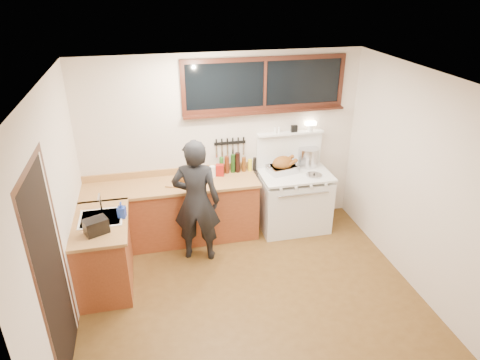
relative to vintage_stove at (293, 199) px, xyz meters
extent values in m
cube|color=#543716|center=(-1.00, -1.41, -0.48)|extent=(4.00, 3.50, 0.02)
cube|color=beige|center=(-1.00, 0.36, 0.83)|extent=(4.00, 0.05, 2.60)
cube|color=beige|center=(-1.00, -3.19, 0.83)|extent=(4.00, 0.05, 2.60)
cube|color=beige|center=(-3.03, -1.41, 0.83)|extent=(0.05, 3.50, 2.60)
cube|color=beige|center=(1.02, -1.41, 0.83)|extent=(0.05, 3.50, 2.60)
cube|color=white|center=(-1.00, -1.41, 2.16)|extent=(4.00, 3.50, 0.05)
cube|color=brown|center=(-1.80, 0.04, -0.04)|extent=(2.40, 0.60, 0.86)
cube|color=#AA7943|center=(-1.80, 0.03, 0.41)|extent=(2.44, 0.64, 0.04)
cube|color=#AA7943|center=(-1.80, 0.32, 0.48)|extent=(2.40, 0.03, 0.10)
sphere|color=#B78C38|center=(-2.80, -0.24, 0.23)|extent=(0.03, 0.03, 0.03)
sphere|color=#B78C38|center=(-2.30, -0.24, 0.23)|extent=(0.03, 0.03, 0.03)
sphere|color=#B78C38|center=(-1.80, -0.24, 0.23)|extent=(0.03, 0.03, 0.03)
sphere|color=#B78C38|center=(-1.30, -0.24, 0.23)|extent=(0.03, 0.03, 0.03)
sphere|color=#B78C38|center=(-0.85, -0.24, 0.23)|extent=(0.03, 0.03, 0.03)
cube|color=brown|center=(-2.70, -0.79, -0.04)|extent=(0.60, 1.05, 0.86)
cube|color=#AA7943|center=(-2.69, -0.79, 0.41)|extent=(0.64, 1.09, 0.04)
cube|color=white|center=(-2.68, -0.71, 0.37)|extent=(0.45, 0.40, 0.14)
cube|color=white|center=(-2.68, -0.71, 0.44)|extent=(0.50, 0.45, 0.01)
cylinder|color=silver|center=(-2.68, -0.53, 0.55)|extent=(0.02, 0.02, 0.24)
cylinder|color=silver|center=(-2.68, -0.61, 0.66)|extent=(0.02, 0.18, 0.02)
cube|color=white|center=(0.00, -0.01, -0.06)|extent=(1.00, 0.70, 0.82)
cube|color=white|center=(0.00, -0.01, 0.42)|extent=(1.02, 0.72, 0.03)
cube|color=white|center=(0.00, -0.35, 0.05)|extent=(0.88, 0.02, 0.46)
cylinder|color=silver|center=(0.00, -0.38, 0.27)|extent=(0.75, 0.02, 0.02)
cylinder|color=white|center=(-0.33, -0.37, 0.38)|extent=(0.04, 0.03, 0.04)
cylinder|color=white|center=(-0.11, -0.37, 0.38)|extent=(0.04, 0.03, 0.04)
cylinder|color=white|center=(0.11, -0.37, 0.38)|extent=(0.04, 0.03, 0.04)
cylinder|color=white|center=(0.33, -0.37, 0.38)|extent=(0.04, 0.03, 0.04)
cube|color=white|center=(0.00, 0.31, 0.68)|extent=(1.00, 0.05, 0.50)
cube|color=white|center=(0.00, 0.28, 0.95)|extent=(1.00, 0.12, 0.03)
cylinder|color=white|center=(0.30, 0.28, 1.01)|extent=(0.09, 0.09, 0.09)
cube|color=#FFE5B2|center=(0.30, 0.28, 1.08)|extent=(0.16, 0.08, 0.05)
cube|color=black|center=(0.05, 0.28, 1.01)|extent=(0.09, 0.05, 0.10)
cylinder|color=white|center=(-0.18, 0.28, 1.01)|extent=(0.04, 0.04, 0.09)
cylinder|color=white|center=(-0.24, 0.28, 1.01)|extent=(0.04, 0.04, 0.09)
cube|color=black|center=(-0.40, 0.32, 1.68)|extent=(2.20, 0.01, 0.62)
cube|color=black|center=(-0.40, 0.32, 2.02)|extent=(2.32, 0.04, 0.06)
cube|color=black|center=(-0.40, 0.32, 1.34)|extent=(2.32, 0.04, 0.06)
cube|color=black|center=(-1.53, 0.32, 1.68)|extent=(0.06, 0.04, 0.62)
cube|color=black|center=(0.73, 0.32, 1.68)|extent=(0.06, 0.04, 0.62)
cube|color=black|center=(-0.40, 0.32, 1.68)|extent=(0.04, 0.04, 0.62)
cube|color=black|center=(-0.40, 0.27, 1.30)|extent=(2.32, 0.13, 0.03)
cube|color=black|center=(-2.99, -1.96, 0.58)|extent=(0.01, 0.86, 2.10)
cube|color=black|center=(-2.99, -2.45, 0.58)|extent=(0.01, 0.07, 2.10)
cube|color=black|center=(-2.99, -1.48, 0.58)|extent=(0.01, 0.07, 2.10)
cube|color=black|center=(-2.99, -1.96, 1.67)|extent=(0.01, 1.04, 0.07)
cube|color=black|center=(-0.90, 0.33, 0.85)|extent=(0.46, 0.02, 0.04)
cube|color=silver|center=(-1.10, 0.31, 0.74)|extent=(0.02, 0.00, 0.18)
cube|color=black|center=(-1.10, 0.31, 0.88)|extent=(0.02, 0.02, 0.10)
cube|color=silver|center=(-1.02, 0.31, 0.74)|extent=(0.02, 0.00, 0.18)
cube|color=black|center=(-1.02, 0.31, 0.88)|extent=(0.02, 0.02, 0.10)
cube|color=silver|center=(-0.94, 0.31, 0.74)|extent=(0.02, 0.00, 0.18)
cube|color=black|center=(-0.94, 0.31, 0.88)|extent=(0.02, 0.02, 0.10)
cube|color=silver|center=(-0.86, 0.31, 0.74)|extent=(0.03, 0.00, 0.18)
cube|color=black|center=(-0.86, 0.31, 0.88)|extent=(0.02, 0.02, 0.10)
cube|color=silver|center=(-0.78, 0.31, 0.74)|extent=(0.03, 0.00, 0.18)
cube|color=black|center=(-0.78, 0.31, 0.88)|extent=(0.02, 0.02, 0.10)
cube|color=silver|center=(-0.70, 0.31, 0.74)|extent=(0.03, 0.00, 0.18)
cube|color=black|center=(-0.70, 0.31, 0.88)|extent=(0.02, 0.02, 0.10)
imported|color=black|center=(-1.51, -0.46, 0.39)|extent=(0.71, 0.56, 1.70)
imported|color=#203CA2|center=(-2.43, -0.74, 0.53)|extent=(0.11, 0.11, 0.20)
cube|color=black|center=(-2.70, -1.03, 0.52)|extent=(0.30, 0.26, 0.17)
cube|color=#AA7943|center=(-1.63, 0.01, 0.44)|extent=(0.51, 0.44, 0.02)
ellipsoid|color=brown|center=(-1.63, 0.01, 0.51)|extent=(0.27, 0.23, 0.14)
sphere|color=brown|center=(-1.52, 0.07, 0.53)|extent=(0.05, 0.05, 0.05)
sphere|color=brown|center=(-1.52, -0.04, 0.53)|extent=(0.05, 0.05, 0.05)
cube|color=silver|center=(-0.17, 0.08, 0.48)|extent=(0.46, 0.39, 0.10)
cube|color=#3F3F42|center=(-0.17, 0.08, 0.52)|extent=(0.41, 0.33, 0.03)
torus|color=silver|center=(-0.38, 0.08, 0.53)|extent=(0.04, 0.10, 0.10)
torus|color=silver|center=(0.04, 0.08, 0.53)|extent=(0.04, 0.10, 0.10)
ellipsoid|color=brown|center=(-0.17, 0.08, 0.57)|extent=(0.36, 0.30, 0.20)
cylinder|color=brown|center=(-0.06, 0.00, 0.59)|extent=(0.12, 0.07, 0.09)
sphere|color=brown|center=(0.00, 0.00, 0.63)|extent=(0.06, 0.06, 0.06)
cylinder|color=brown|center=(-0.06, 0.15, 0.59)|extent=(0.12, 0.07, 0.09)
sphere|color=brown|center=(0.00, 0.15, 0.63)|extent=(0.06, 0.06, 0.06)
cylinder|color=silver|center=(0.27, 0.21, 0.58)|extent=(0.32, 0.32, 0.29)
cylinder|color=silver|center=(0.01, 0.15, 0.49)|extent=(0.19, 0.19, 0.11)
cylinder|color=black|center=(-0.03, 0.26, 0.54)|extent=(0.07, 0.15, 0.02)
cylinder|color=silver|center=(0.23, -0.16, 0.45)|extent=(0.23, 0.23, 0.02)
sphere|color=black|center=(0.23, -0.16, 0.46)|extent=(0.03, 0.03, 0.03)
cube|color=maroon|center=(-1.08, 0.16, 0.52)|extent=(0.13, 0.12, 0.17)
cylinder|color=white|center=(-1.19, 0.14, 0.51)|extent=(0.10, 0.10, 0.16)
cylinder|color=black|center=(-1.05, 0.22, 0.56)|extent=(0.06, 0.06, 0.25)
cylinder|color=black|center=(-0.97, 0.22, 0.56)|extent=(0.07, 0.07, 0.26)
cylinder|color=black|center=(-0.88, 0.22, 0.57)|extent=(0.06, 0.06, 0.28)
cylinder|color=black|center=(-0.81, 0.22, 0.58)|extent=(0.07, 0.07, 0.30)
cylinder|color=black|center=(-0.72, 0.22, 0.54)|extent=(0.06, 0.06, 0.22)
cylinder|color=black|center=(-0.62, 0.22, 0.52)|extent=(0.06, 0.06, 0.18)
cylinder|color=black|center=(-0.55, 0.22, 0.53)|extent=(0.05, 0.05, 0.20)
camera|label=1|loc=(-2.03, -5.34, 3.06)|focal=32.00mm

